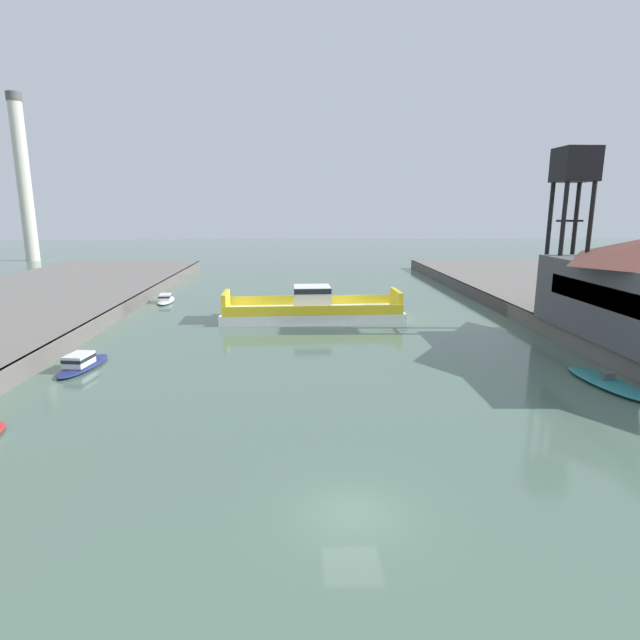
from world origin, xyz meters
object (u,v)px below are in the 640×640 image
(chain_ferry, at_px, (312,309))
(smokestack_distant_a, at_px, (23,175))
(moored_boat_mid_left, at_px, (166,299))
(moored_boat_near_left, at_px, (607,382))
(crane_tower, at_px, (574,183))
(moored_boat_near_right, at_px, (81,363))

(chain_ferry, relative_size, smokestack_distant_a, 0.54)
(smokestack_distant_a, bearing_deg, chain_ferry, -46.90)
(chain_ferry, relative_size, moored_boat_mid_left, 3.09)
(moored_boat_near_left, bearing_deg, moored_boat_mid_left, 138.51)
(smokestack_distant_a, bearing_deg, moored_boat_near_left, -47.44)
(crane_tower, bearing_deg, moored_boat_mid_left, 157.13)
(moored_boat_near_right, height_order, crane_tower, crane_tower)
(crane_tower, xyz_separation_m, smokestack_distant_a, (-92.70, 78.86, 5.48))
(chain_ferry, xyz_separation_m, moored_boat_near_right, (-19.15, -18.04, -0.66))
(chain_ferry, distance_m, moored_boat_near_right, 26.32)
(moored_boat_near_left, relative_size, moored_boat_near_right, 1.19)
(moored_boat_mid_left, height_order, crane_tower, crane_tower)
(moored_boat_near_left, relative_size, moored_boat_mid_left, 1.21)
(chain_ferry, bearing_deg, moored_boat_near_left, -49.11)
(moored_boat_near_right, bearing_deg, moored_boat_near_left, -8.43)
(moored_boat_mid_left, distance_m, crane_tower, 51.58)
(chain_ferry, relative_size, crane_tower, 1.25)
(moored_boat_near_right, xyz_separation_m, crane_tower, (44.89, 10.75, 14.61))
(moored_boat_near_left, bearing_deg, chain_ferry, 130.89)
(moored_boat_near_left, xyz_separation_m, moored_boat_near_right, (-39.89, 5.91, 0.24))
(moored_boat_mid_left, bearing_deg, moored_boat_near_right, -88.71)
(moored_boat_near_left, distance_m, moored_boat_near_right, 40.33)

